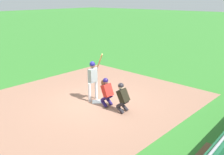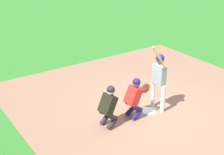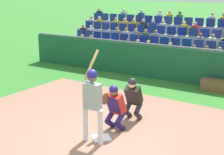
{
  "view_description": "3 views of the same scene",
  "coord_description": "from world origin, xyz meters",
  "px_view_note": "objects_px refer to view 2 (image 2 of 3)",
  "views": [
    {
      "loc": [
        -7.68,
        -7.49,
        4.59
      ],
      "look_at": [
        0.38,
        -0.58,
        1.21
      ],
      "focal_mm": 40.53,
      "sensor_mm": 36.0,
      "label": 1
    },
    {
      "loc": [
        6.67,
        -6.42,
        5.2
      ],
      "look_at": [
        -0.42,
        -1.14,
        1.31
      ],
      "focal_mm": 53.49,
      "sensor_mm": 36.0,
      "label": 2
    },
    {
      "loc": [
        -4.41,
        6.52,
        3.71
      ],
      "look_at": [
        0.31,
        -0.99,
        1.33
      ],
      "focal_mm": 54.16,
      "sensor_mm": 36.0,
      "label": 3
    }
  ],
  "objects_px": {
    "home_plate_marker": "(149,111)",
    "home_plate_umpire": "(109,105)",
    "batter_at_plate": "(159,76)",
    "catcher_crouching": "(135,96)"
  },
  "relations": [
    {
      "from": "home_plate_marker",
      "to": "home_plate_umpire",
      "type": "distance_m",
      "value": 1.67
    },
    {
      "from": "home_plate_marker",
      "to": "batter_at_plate",
      "type": "distance_m",
      "value": 1.19
    },
    {
      "from": "home_plate_marker",
      "to": "catcher_crouching",
      "type": "distance_m",
      "value": 0.92
    },
    {
      "from": "home_plate_umpire",
      "to": "home_plate_marker",
      "type": "bearing_deg",
      "value": 87.61
    },
    {
      "from": "batter_at_plate",
      "to": "catcher_crouching",
      "type": "bearing_deg",
      "value": -94.65
    },
    {
      "from": "home_plate_marker",
      "to": "home_plate_umpire",
      "type": "height_order",
      "value": "home_plate_umpire"
    },
    {
      "from": "home_plate_marker",
      "to": "home_plate_umpire",
      "type": "xyz_separation_m",
      "value": [
        -0.06,
        -1.52,
        0.68
      ]
    },
    {
      "from": "batter_at_plate",
      "to": "home_plate_umpire",
      "type": "bearing_deg",
      "value": -93.95
    },
    {
      "from": "batter_at_plate",
      "to": "catcher_crouching",
      "type": "xyz_separation_m",
      "value": [
        -0.07,
        -0.89,
        -0.45
      ]
    },
    {
      "from": "catcher_crouching",
      "to": "home_plate_umpire",
      "type": "distance_m",
      "value": 0.93
    }
  ]
}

